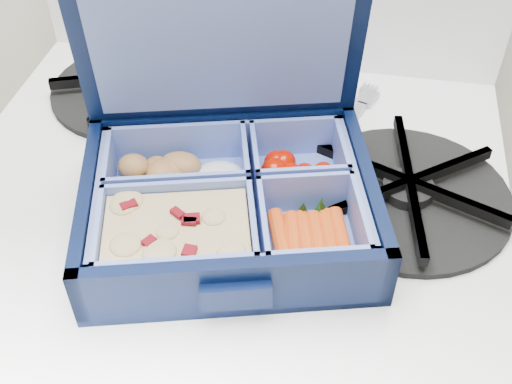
# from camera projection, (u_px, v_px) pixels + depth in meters

# --- Properties ---
(bento_box) EXTENTS (0.29, 0.25, 0.06)m
(bento_box) POSITION_uv_depth(u_px,v_px,m) (229.00, 204.00, 0.55)
(bento_box) COLOR black
(bento_box) RESTS_ON stove
(burner_grate) EXTENTS (0.25, 0.25, 0.03)m
(burner_grate) POSITION_uv_depth(u_px,v_px,m) (408.00, 187.00, 0.59)
(burner_grate) COLOR black
(burner_grate) RESTS_ON stove
(burner_grate_rear) EXTENTS (0.24, 0.24, 0.02)m
(burner_grate_rear) POSITION_uv_depth(u_px,v_px,m) (135.00, 83.00, 0.71)
(burner_grate_rear) COLOR black
(burner_grate_rear) RESTS_ON stove
(fork) EXTENTS (0.08, 0.17, 0.01)m
(fork) POSITION_uv_depth(u_px,v_px,m) (336.00, 138.00, 0.66)
(fork) COLOR #B5B6C4
(fork) RESTS_ON stove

